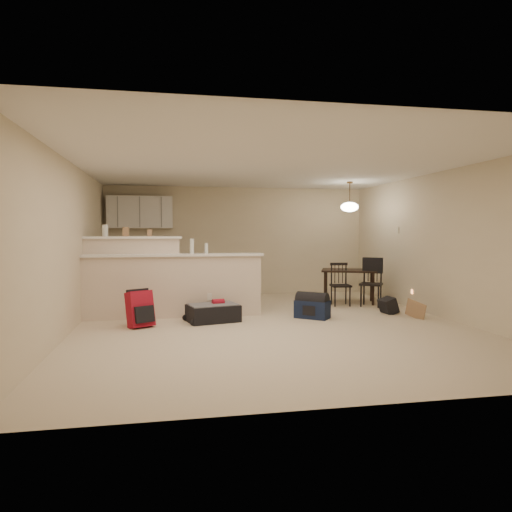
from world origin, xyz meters
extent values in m
plane|color=beige|center=(0.00, 0.00, 0.00)|extent=(7.00, 7.00, 0.00)
plane|color=white|center=(0.00, 0.00, 2.50)|extent=(7.00, 7.00, 0.00)
cube|color=beige|center=(0.00, 3.50, 1.25)|extent=(6.00, 0.02, 2.50)
cube|color=beige|center=(0.00, -3.50, 1.25)|extent=(6.00, 0.02, 2.50)
cube|color=beige|center=(-3.00, 0.00, 1.25)|extent=(0.02, 7.00, 2.50)
cube|color=beige|center=(3.00, 0.00, 1.25)|extent=(0.02, 7.00, 2.50)
cube|color=beige|center=(-1.50, 0.90, 0.53)|extent=(3.00, 0.28, 1.05)
cube|color=white|center=(-1.50, 0.90, 1.07)|extent=(3.08, 0.38, 0.04)
cube|color=beige|center=(-2.20, 1.12, 0.68)|extent=(1.60, 0.24, 1.35)
cube|color=white|center=(-2.20, 1.12, 1.37)|extent=(1.68, 0.34, 0.04)
cube|color=white|center=(-2.20, 3.32, 1.90)|extent=(1.40, 0.34, 0.70)
cube|color=white|center=(-2.00, 3.19, 0.45)|extent=(1.80, 0.60, 0.90)
cube|color=beige|center=(2.98, 1.55, 1.50)|extent=(0.02, 0.12, 0.12)
cylinder|color=silver|center=(-2.65, 1.12, 1.49)|extent=(0.10, 0.10, 0.20)
cube|color=#98734E|center=(-2.31, 1.12, 1.47)|extent=(0.10, 0.07, 0.16)
cube|color=#98734E|center=(-1.91, 1.12, 1.45)|extent=(0.08, 0.06, 0.12)
cylinder|color=silver|center=(-1.19, 0.90, 1.22)|extent=(0.07, 0.07, 0.26)
cylinder|color=silver|center=(-0.94, 0.90, 1.18)|extent=(0.06, 0.06, 0.18)
cube|color=black|center=(2.08, 1.88, 0.67)|extent=(1.29, 1.08, 0.04)
cylinder|color=black|center=(1.53, 1.78, 0.32)|extent=(0.05, 0.05, 0.65)
cylinder|color=black|center=(2.42, 1.43, 0.32)|extent=(0.05, 0.05, 0.65)
cylinder|color=black|center=(1.75, 2.32, 0.32)|extent=(0.05, 0.05, 0.65)
cylinder|color=black|center=(2.63, 1.98, 0.32)|extent=(0.05, 0.05, 0.65)
cylinder|color=brown|center=(2.08, 1.88, 2.25)|extent=(0.02, 0.02, 0.50)
cylinder|color=brown|center=(2.08, 1.88, 2.48)|extent=(0.12, 0.12, 0.03)
ellipsoid|color=white|center=(2.08, 1.88, 1.98)|extent=(0.36, 0.36, 0.20)
cube|color=black|center=(-0.88, 0.37, 0.14)|extent=(0.91, 0.70, 0.27)
cube|color=maroon|center=(-2.02, 0.14, 0.28)|extent=(0.43, 0.38, 0.55)
cube|color=#121C39|center=(0.81, 0.35, 0.15)|extent=(0.63, 0.59, 0.30)
cube|color=black|center=(2.29, 0.53, 0.14)|extent=(0.24, 0.32, 0.27)
cube|color=#98734E|center=(2.53, 0.02, 0.14)|extent=(0.16, 0.36, 0.29)
camera|label=1|loc=(-1.55, -7.03, 1.46)|focal=32.00mm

